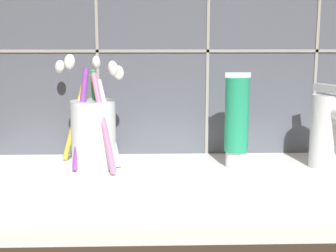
# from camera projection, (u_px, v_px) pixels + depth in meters

# --- Properties ---
(sink_counter) EXTENTS (0.76, 0.34, 0.02)m
(sink_counter) POSITION_uv_depth(u_px,v_px,m) (206.00, 188.00, 0.68)
(sink_counter) COLOR white
(sink_counter) RESTS_ON ground
(tile_wall_backsplash) EXTENTS (0.86, 0.02, 0.53)m
(tile_wall_backsplash) POSITION_uv_depth(u_px,v_px,m) (197.00, 13.00, 0.81)
(tile_wall_backsplash) COLOR #4C515B
(tile_wall_backsplash) RESTS_ON ground
(toothbrush_cup) EXTENTS (0.12, 0.12, 0.18)m
(toothbrush_cup) POSITION_uv_depth(u_px,v_px,m) (93.00, 131.00, 0.74)
(toothbrush_cup) COLOR silver
(toothbrush_cup) RESTS_ON sink_counter
(toothpaste_tube) EXTENTS (0.04, 0.04, 0.15)m
(toothpaste_tube) POSITION_uv_depth(u_px,v_px,m) (237.00, 121.00, 0.74)
(toothpaste_tube) COLOR white
(toothpaste_tube) RESTS_ON sink_counter
(sink_faucet) EXTENTS (0.06, 0.11, 0.13)m
(sink_faucet) POSITION_uv_depth(u_px,v_px,m) (329.00, 128.00, 0.74)
(sink_faucet) COLOR silver
(sink_faucet) RESTS_ON sink_counter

